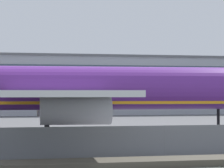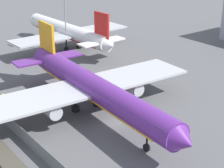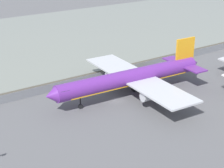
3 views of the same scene
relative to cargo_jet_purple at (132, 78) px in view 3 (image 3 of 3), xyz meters
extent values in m
plane|color=#565659|center=(5.74, 0.64, -5.48)|extent=(500.00, 500.00, 0.00)
cube|color=gray|center=(5.74, -70.36, -5.48)|extent=(320.00, 98.00, 0.01)
cube|color=#474238|center=(5.74, -19.86, -5.23)|extent=(320.00, 3.00, 0.50)
cube|color=slate|center=(5.74, -15.36, -4.21)|extent=(280.00, 0.08, 2.55)
cylinder|color=slate|center=(5.74, -15.36, -4.21)|extent=(0.10, 0.10, 2.55)
cylinder|color=#602889|center=(0.77, -0.04, 0.20)|extent=(45.29, 6.94, 4.64)
cone|color=#602889|center=(24.58, -1.25, 0.20)|extent=(3.24, 4.56, 4.41)
cone|color=#602889|center=(-23.03, 1.18, 0.20)|extent=(3.23, 4.33, 4.18)
cube|color=#232D3D|center=(21.50, -1.10, 0.78)|extent=(2.75, 4.07, 1.39)
cube|color=orange|center=(0.77, -0.04, -1.07)|extent=(38.49, 5.66, 0.84)
cube|color=#B7BABF|center=(-0.93, 10.89, -0.38)|extent=(11.02, 22.13, 0.46)
cube|color=#B7BABF|center=(-2.03, -10.74, -0.38)|extent=(11.02, 22.13, 0.46)
cylinder|color=#B7BABF|center=(0.34, 9.09, -1.89)|extent=(6.44, 2.87, 2.55)
cylinder|color=#B7BABF|center=(-0.59, -9.08, -1.89)|extent=(6.44, 2.87, 2.55)
cube|color=orange|center=(-19.05, 0.97, 4.84)|extent=(6.79, 0.90, 7.89)
cube|color=#602889|center=(-18.85, 4.94, 0.55)|extent=(4.91, 8.16, 0.37)
cube|color=#602889|center=(-19.26, -2.99, 0.55)|extent=(4.91, 8.16, 0.37)
cylinder|color=black|center=(16.54, -0.84, -3.48)|extent=(0.32, 0.32, 2.72)
cylinder|color=black|center=(16.54, -0.84, -4.83)|extent=(1.32, 0.58, 1.30)
cylinder|color=black|center=(-2.26, 2.56, -3.48)|extent=(0.37, 0.37, 2.72)
cylinder|color=black|center=(-2.26, 2.56, -4.83)|extent=(1.55, 1.12, 1.49)
cylinder|color=black|center=(-2.51, -2.31, -3.48)|extent=(0.37, 0.37, 2.72)
cylinder|color=black|center=(-2.51, -2.31, -4.83)|extent=(1.55, 1.12, 1.49)
cube|color=yellow|center=(-15.39, -12.36, -4.74)|extent=(2.71, 3.57, 1.11)
cube|color=#283847|center=(-15.23, -12.73, -3.93)|extent=(1.61, 1.53, 0.50)
cylinder|color=black|center=(-14.38, -13.01, -5.13)|extent=(0.47, 0.73, 0.70)
cylinder|color=black|center=(-15.63, -13.53, -5.13)|extent=(0.47, 0.73, 0.70)
cylinder|color=black|center=(-15.14, -11.18, -5.13)|extent=(0.47, 0.73, 0.70)
cylinder|color=black|center=(-16.40, -11.70, -5.13)|extent=(0.47, 0.73, 0.70)
camera|label=1|loc=(-7.13, -56.06, -0.34)|focal=85.00mm
camera|label=2|loc=(54.31, -36.60, 27.18)|focal=60.00mm
camera|label=3|loc=(59.90, 78.18, 38.83)|focal=60.00mm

